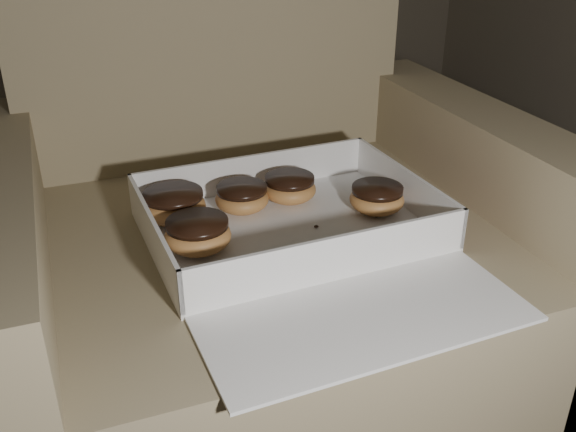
# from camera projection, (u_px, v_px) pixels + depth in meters

# --- Properties ---
(armchair) EXTENTS (0.88, 0.75, 0.92)m
(armchair) POSITION_uv_depth(u_px,v_px,m) (259.00, 273.00, 1.10)
(armchair) COLOR #837154
(armchair) RESTS_ON floor
(bakery_box) EXTENTS (0.43, 0.50, 0.07)m
(bakery_box) POSITION_uv_depth(u_px,v_px,m) (302.00, 237.00, 0.93)
(bakery_box) COLOR white
(bakery_box) RESTS_ON armchair
(donut_a) EXTENTS (0.09, 0.09, 0.04)m
(donut_a) POSITION_uv_depth(u_px,v_px,m) (242.00, 197.00, 1.01)
(donut_a) COLOR #BC7A42
(donut_a) RESTS_ON bakery_box
(donut_b) EXTENTS (0.09, 0.09, 0.05)m
(donut_b) POSITION_uv_depth(u_px,v_px,m) (198.00, 234.00, 0.90)
(donut_b) COLOR #BC7A42
(donut_b) RESTS_ON bakery_box
(donut_c) EXTENTS (0.10, 0.10, 0.05)m
(donut_c) POSITION_uv_depth(u_px,v_px,m) (174.00, 205.00, 0.98)
(donut_c) COLOR #BC7A42
(donut_c) RESTS_ON bakery_box
(donut_d) EXTENTS (0.09, 0.09, 0.04)m
(donut_d) POSITION_uv_depth(u_px,v_px,m) (290.00, 188.00, 1.04)
(donut_d) COLOR #BC7A42
(donut_d) RESTS_ON bakery_box
(donut_e) EXTENTS (0.09, 0.09, 0.04)m
(donut_e) POSITION_uv_depth(u_px,v_px,m) (377.00, 198.00, 1.01)
(donut_e) COLOR #BC7A42
(donut_e) RESTS_ON bakery_box
(crumb_a) EXTENTS (0.01, 0.01, 0.00)m
(crumb_a) POSITION_uv_depth(u_px,v_px,m) (311.00, 260.00, 0.88)
(crumb_a) COLOR black
(crumb_a) RESTS_ON bakery_box
(crumb_b) EXTENTS (0.01, 0.01, 0.00)m
(crumb_b) POSITION_uv_depth(u_px,v_px,m) (376.00, 216.00, 1.00)
(crumb_b) COLOR black
(crumb_b) RESTS_ON bakery_box
(crumb_c) EXTENTS (0.01, 0.01, 0.00)m
(crumb_c) POSITION_uv_depth(u_px,v_px,m) (267.00, 262.00, 0.88)
(crumb_c) COLOR black
(crumb_c) RESTS_ON bakery_box
(crumb_d) EXTENTS (0.01, 0.01, 0.00)m
(crumb_d) POSITION_uv_depth(u_px,v_px,m) (316.00, 226.00, 0.97)
(crumb_d) COLOR black
(crumb_d) RESTS_ON bakery_box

